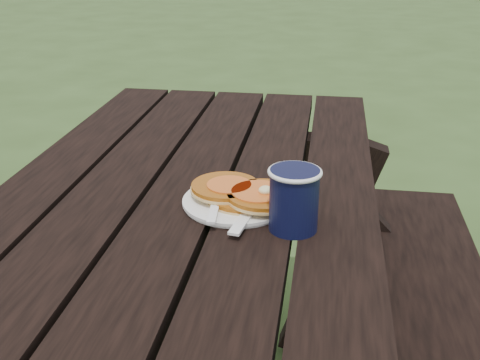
# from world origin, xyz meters

# --- Properties ---
(plate) EXTENTS (0.26, 0.26, 0.01)m
(plate) POSITION_xyz_m (0.11, 0.10, 0.76)
(plate) COLOR white
(plate) RESTS_ON picnic_table
(pancake_stack) EXTENTS (0.21, 0.16, 0.04)m
(pancake_stack) POSITION_xyz_m (0.13, 0.10, 0.77)
(pancake_stack) COLOR #A85913
(pancake_stack) RESTS_ON plate
(knife) EXTENTS (0.05, 0.18, 0.00)m
(knife) POSITION_xyz_m (0.14, 0.05, 0.76)
(knife) COLOR white
(knife) RESTS_ON plate
(fork) EXTENTS (0.04, 0.16, 0.01)m
(fork) POSITION_xyz_m (0.08, 0.04, 0.77)
(fork) COLOR white
(fork) RESTS_ON plate
(coffee_cup) EXTENTS (0.09, 0.09, 0.11)m
(coffee_cup) POSITION_xyz_m (0.22, 0.02, 0.81)
(coffee_cup) COLOR black
(coffee_cup) RESTS_ON picnic_table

